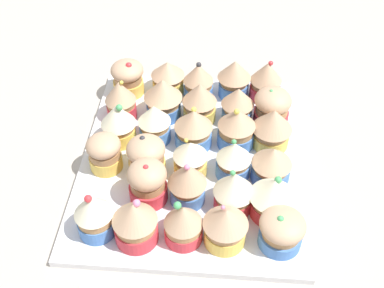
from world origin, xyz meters
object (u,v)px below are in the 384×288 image
Objects in this scene: cupcake_16 at (200,101)px; cupcake_21 at (155,123)px; cupcake_3 at (272,127)px; cupcake_6 at (225,225)px; baking_tray at (192,159)px; cupcake_13 at (190,182)px; cupcake_23 at (168,77)px; cupcake_28 at (128,77)px; cupcake_17 at (198,81)px; cupcake_22 at (163,97)px; cupcake_4 at (272,106)px; cupcake_27 at (120,99)px; cupcake_11 at (234,77)px; cupcake_20 at (146,156)px; cupcake_8 at (234,159)px; cupcake_9 at (237,127)px; cupcake_18 at (135,221)px; cupcake_15 at (194,127)px; cupcake_10 at (237,104)px; cupcake_26 at (118,123)px; cupcake_7 at (234,190)px; cupcake_12 at (182,223)px; cupcake_1 at (273,196)px; cupcake_24 at (94,214)px; cupcake_2 at (272,164)px; cupcake_5 at (266,80)px; cupcake_0 at (282,230)px; cupcake_25 at (105,152)px; cupcake_14 at (189,158)px.

cupcake_21 is at bearing 128.48° from cupcake_16.
cupcake_3 is 21.19cm from cupcake_6.
cupcake_13 is (-9.05, -0.35, 4.78)cm from baking_tray.
cupcake_23 is (17.02, 5.81, 4.02)cm from baking_tray.
cupcake_6 is at bearing -149.35° from cupcake_28.
cupcake_22 reaches higher than cupcake_17.
cupcake_4 is (5.87, -0.31, -0.48)cm from cupcake_3.
cupcake_27 reaches higher than baking_tray.
cupcake_20 is at bearing 146.91° from cupcake_11.
cupcake_8 is 6.92cm from cupcake_9.
cupcake_18 reaches higher than cupcake_28.
cupcake_21 is 1.02× the size of cupcake_28.
cupcake_9 is at bearing -86.02° from cupcake_15.
cupcake_26 is at bearing 108.25° from cupcake_10.
baking_tray is 5.59× the size of cupcake_7.
cupcake_4 is 24.27cm from cupcake_20.
cupcake_6 is (-15.91, -5.78, 4.18)cm from baking_tray.
cupcake_12 is (-25.79, 13.50, 0.04)cm from cupcake_4.
cupcake_4 is 26.86cm from cupcake_6.
cupcake_6 is 0.97× the size of cupcake_12.
cupcake_15 is at bearing 175.71° from cupcake_16.
cupcake_16 is at bearing 90.14° from cupcake_10.
cupcake_6 is 6.20cm from cupcake_7.
cupcake_28 is (32.04, 12.97, 0.02)cm from cupcake_12.
cupcake_1 is at bearing 177.87° from cupcake_3.
cupcake_22 is 7.48cm from cupcake_27.
cupcake_24 is 1.16× the size of cupcake_28.
cupcake_2 is 0.91× the size of cupcake_28.
cupcake_10 is at bearing 144.36° from cupcake_5.
cupcake_20 is (-13.19, 14.08, -0.26)cm from cupcake_10.
cupcake_16 is 13.86cm from cupcake_27.
cupcake_20 is (12.78, 0.30, -0.41)cm from cupcake_18.
cupcake_7 is at bearing -154.74° from cupcake_23.
cupcake_10 is (25.25, 6.30, 0.74)cm from cupcake_0.
cupcake_28 is at bearing 92.25° from cupcake_11.
cupcake_23 is at bearing -2.96° from cupcake_20.
cupcake_9 is at bearing 20.49° from cupcake_1.
cupcake_0 is 7.74cm from cupcake_6.
cupcake_8 is 18.29cm from cupcake_22.
cupcake_3 and cupcake_15 have the same top height.
cupcake_26 reaches higher than cupcake_17.
cupcake_28 is (12.48, 20.30, -0.31)cm from cupcake_9.
cupcake_25 is at bearing 115.85° from cupcake_4.
baking_tray is 5.97× the size of cupcake_20.
cupcake_14 is (-7.59, 13.16, -0.48)cm from cupcake_3.
cupcake_1 reaches higher than cupcake_15.
cupcake_1 is at bearing -149.57° from cupcake_16.
cupcake_14 is 0.99× the size of cupcake_20.
cupcake_23 is (1.32, 5.71, -0.33)cm from cupcake_17.
cupcake_14 and cupcake_20 have the same top height.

